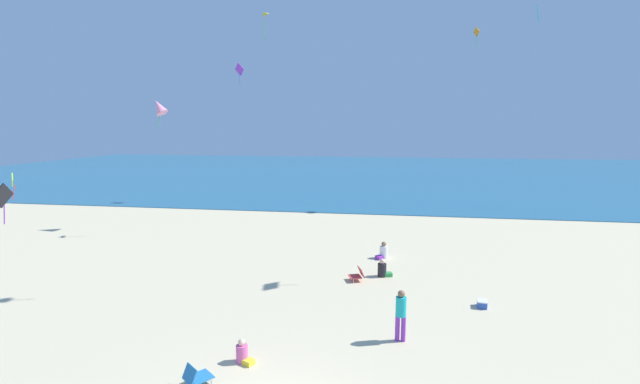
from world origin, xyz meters
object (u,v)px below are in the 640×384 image
beach_chair_near_camera (196,376)px  beach_chair_mid_beach (358,274)px  person_4 (383,252)px  kite_lime (12,181)px  person_0 (383,270)px  person_5 (401,312)px  kite_orange (477,32)px  kite_black (2,197)px  kite_pink (159,107)px  cooler_box (482,304)px  kite_yellow (264,14)px  person_3 (243,354)px  kite_purple (239,70)px

beach_chair_near_camera → beach_chair_mid_beach: 8.79m
person_4 → kite_lime: size_ratio=0.70×
person_0 → kite_lime: size_ratio=0.66×
person_5 → beach_chair_near_camera: bearing=-54.7°
person_0 → kite_orange: bearing=55.9°
kite_black → person_4: bearing=47.3°
kite_orange → kite_pink: bearing=-154.8°
cooler_box → kite_yellow: (-10.82, 10.23, 12.76)m
beach_chair_mid_beach → cooler_box: size_ratio=1.58×
person_0 → kite_black: (-10.04, -8.23, 4.27)m
cooler_box → person_0: bearing=142.8°
beach_chair_mid_beach → person_0: bearing=-165.9°
cooler_box → kite_lime: (-19.55, 0.87, 3.95)m
cooler_box → person_3: size_ratio=0.70×
beach_chair_mid_beach → cooler_box: 5.02m
person_3 → person_0: bearing=88.3°
person_3 → person_5: 4.75m
beach_chair_near_camera → cooler_box: beach_chair_near_camera is taller
person_0 → kite_yellow: (-7.26, 7.52, 12.60)m
person_5 → kite_purple: (-12.99, 23.38, 10.21)m
kite_lime → kite_black: bearing=-47.1°
cooler_box → beach_chair_mid_beach: bearing=156.4°
beach_chair_mid_beach → person_4: size_ratio=0.89×
cooler_box → kite_orange: 23.95m
beach_chair_mid_beach → kite_lime: kite_lime is taller
kite_yellow → kite_black: bearing=-100.0°
beach_chair_near_camera → kite_black: 7.04m
beach_chair_mid_beach → kite_yellow: kite_yellow is taller
beach_chair_near_camera → person_0: person_0 is taller
beach_chair_near_camera → kite_purple: (-7.89, 26.49, 10.88)m
beach_chair_mid_beach → person_3: person_3 is taller
beach_chair_near_camera → person_3: (0.80, 1.21, -0.01)m
beach_chair_mid_beach → person_4: 3.48m
person_4 → person_5: 8.34m
beach_chair_near_camera → cooler_box: 10.09m
kite_black → kite_yellow: kite_yellow is taller
kite_pink → person_4: bearing=-18.7°
person_3 → kite_purple: size_ratio=0.38×
kite_orange → kite_yellow: 16.67m
person_4 → kite_yellow: size_ratio=0.49×
kite_lime → cooler_box: bearing=-2.5°
beach_chair_near_camera → person_4: person_4 is taller
cooler_box → kite_orange: size_ratio=0.33×
person_3 → kite_yellow: size_ratio=0.40×
kite_black → kite_pink: bearing=104.5°
person_5 → beach_chair_mid_beach: bearing=-157.9°
beach_chair_near_camera → beach_chair_mid_beach: size_ratio=1.11×
cooler_box → person_5: (-2.96, -2.96, 0.79)m
person_4 → person_3: bearing=23.3°
person_0 → person_5: bearing=-97.4°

